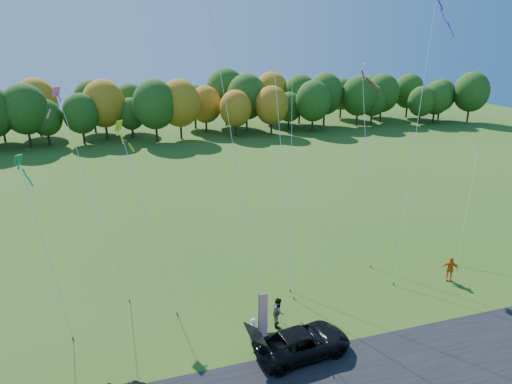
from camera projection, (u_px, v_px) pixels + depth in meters
name	position (u px, v px, depth m)	size (l,w,h in m)	color
ground	(287.00, 341.00, 25.97)	(160.00, 160.00, 0.00)	#2A5115
tree_line	(169.00, 138.00, 75.55)	(116.00, 12.00, 10.00)	#1E4711
black_suv	(303.00, 342.00, 24.71)	(2.47, 5.35, 1.49)	black
person_tailgate_a	(254.00, 333.00, 25.16)	(0.69, 0.45, 1.89)	silver
person_tailgate_b	(278.00, 312.00, 27.10)	(0.89, 0.69, 1.83)	gray
person_east	(450.00, 269.00, 32.04)	(1.06, 0.44, 1.81)	orange
feather_flag	(262.00, 318.00, 24.02)	(0.52, 0.08, 3.94)	#999999
kite_delta_blue	(216.00, 46.00, 28.95)	(4.15, 11.76, 32.18)	#4C3F33
kite_parafoil_orange	(292.00, 66.00, 32.76)	(6.67, 13.80, 29.11)	#4C3F33
kite_delta_red	(276.00, 87.00, 30.19)	(2.47, 9.87, 24.63)	#4C3F33
kite_parafoil_rainbow	(416.00, 134.00, 32.44)	(7.73, 7.51, 19.86)	#4C3F33
kite_diamond_yellow	(147.00, 216.00, 29.12)	(2.95, 7.07, 11.53)	#4C3F33
kite_diamond_green	(45.00, 248.00, 25.85)	(2.44, 4.31, 10.42)	#4C3F33
kite_diamond_white	(367.00, 163.00, 35.08)	(2.69, 7.52, 14.72)	#4C3F33
kite_diamond_pink	(93.00, 195.00, 29.62)	(3.80, 6.19, 13.64)	#4C3F33
kite_diamond_blue_low	(468.00, 204.00, 35.11)	(4.25, 4.25, 8.58)	#4C3F33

